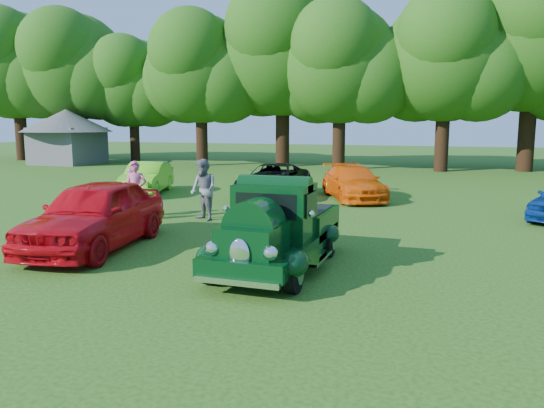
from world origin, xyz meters
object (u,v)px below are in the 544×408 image
(spectator_pink, at_px, (136,191))
(back_car_black, at_px, (274,181))
(gazebo, at_px, (67,130))
(hero_pickup, at_px, (278,231))
(back_car_orange, at_px, (353,183))
(spectator_grey, at_px, (203,190))
(spectator_white, at_px, (131,193))
(back_car_lime, at_px, (147,178))
(red_convertible, at_px, (95,214))

(spectator_pink, bearing_deg, back_car_black, 47.43)
(gazebo, bearing_deg, hero_pickup, -42.80)
(back_car_orange, distance_m, spectator_grey, 6.97)
(hero_pickup, height_order, spectator_grey, spectator_grey)
(spectator_grey, bearing_deg, gazebo, 170.55)
(back_car_black, distance_m, spectator_white, 6.39)
(hero_pickup, bearing_deg, gazebo, 137.20)
(back_car_lime, bearing_deg, spectator_pink, -78.44)
(spectator_pink, relative_size, spectator_white, 1.17)
(spectator_grey, bearing_deg, spectator_white, -141.99)
(hero_pickup, height_order, red_convertible, hero_pickup)
(red_convertible, height_order, back_car_lime, red_convertible)
(red_convertible, xyz_separation_m, back_car_orange, (4.28, 10.15, -0.17))
(back_car_lime, height_order, spectator_grey, spectator_grey)
(back_car_black, relative_size, back_car_orange, 1.08)
(back_car_black, bearing_deg, spectator_grey, -97.43)
(back_car_black, height_order, spectator_white, spectator_white)
(back_car_black, bearing_deg, red_convertible, -100.51)
(back_car_orange, bearing_deg, spectator_white, -158.53)
(hero_pickup, relative_size, red_convertible, 0.94)
(hero_pickup, height_order, spectator_pink, spectator_pink)
(back_car_lime, relative_size, spectator_white, 2.60)
(red_convertible, xyz_separation_m, gazebo, (-18.43, 21.16, 1.59))
(hero_pickup, height_order, gazebo, gazebo)
(back_car_black, bearing_deg, gazebo, 146.04)
(back_car_black, height_order, back_car_orange, back_car_black)
(spectator_pink, height_order, spectator_grey, spectator_grey)
(red_convertible, distance_m, spectator_pink, 3.61)
(spectator_pink, bearing_deg, gazebo, 112.17)
(hero_pickup, distance_m, back_car_orange, 10.34)
(spectator_pink, bearing_deg, spectator_white, 114.21)
(hero_pickup, xyz_separation_m, spectator_pink, (-5.75, 3.62, 0.15))
(spectator_pink, bearing_deg, spectator_grey, -2.52)
(back_car_lime, relative_size, gazebo, 0.63)
(red_convertible, xyz_separation_m, spectator_pink, (-1.13, 3.43, 0.10))
(spectator_grey, bearing_deg, back_car_orange, 92.10)
(gazebo, bearing_deg, red_convertible, -48.94)
(hero_pickup, xyz_separation_m, back_car_black, (-3.44, 9.82, -0.10))
(hero_pickup, height_order, back_car_lime, hero_pickup)
(red_convertible, height_order, spectator_white, red_convertible)
(back_car_lime, relative_size, spectator_grey, 2.15)
(gazebo, bearing_deg, back_car_black, -30.44)
(back_car_lime, bearing_deg, hero_pickup, -63.51)
(back_car_black, bearing_deg, back_car_orange, 5.97)
(hero_pickup, xyz_separation_m, spectator_grey, (-3.82, 4.31, 0.18))
(red_convertible, distance_m, gazebo, 28.11)
(red_convertible, bearing_deg, back_car_orange, 58.18)
(back_car_orange, distance_m, spectator_pink, 8.63)
(back_car_lime, distance_m, gazebo, 18.88)
(hero_pickup, bearing_deg, spectator_grey, 131.55)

